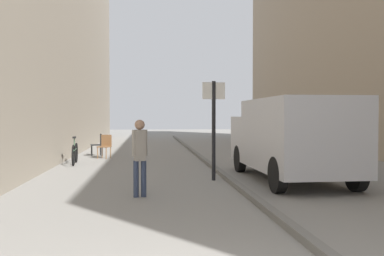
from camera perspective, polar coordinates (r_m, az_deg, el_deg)
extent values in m
plane|color=gray|center=(15.00, -3.96, -4.86)|extent=(80.00, 80.00, 0.00)
cube|color=#615F5B|center=(15.13, 2.05, -4.58)|extent=(0.16, 40.00, 0.12)
cylinder|color=#2D3851|center=(8.96, -7.51, -6.80)|extent=(0.11, 0.11, 0.76)
cylinder|color=#2D3851|center=(8.99, -6.50, -6.76)|extent=(0.11, 0.11, 0.76)
cube|color=gray|center=(8.90, -7.02, -2.31)|extent=(0.24, 0.22, 0.64)
cylinder|color=gray|center=(8.87, -7.75, -2.01)|extent=(0.09, 0.09, 0.55)
cylinder|color=gray|center=(8.92, -6.29, -1.99)|extent=(0.09, 0.09, 0.55)
sphere|color=#9E755B|center=(8.88, -7.03, 0.44)|extent=(0.21, 0.21, 0.21)
cube|color=#B7B7BC|center=(10.86, 14.08, -0.86)|extent=(2.07, 3.77, 1.78)
cube|color=#B7B7BC|center=(13.33, 10.11, -1.35)|extent=(2.04, 1.48, 1.33)
cube|color=black|center=(13.80, 9.51, -0.03)|extent=(1.69, 0.06, 0.59)
cylinder|color=black|center=(13.00, 6.44, -4.09)|extent=(0.23, 0.80, 0.80)
cylinder|color=black|center=(13.52, 13.97, -3.91)|extent=(0.23, 0.80, 0.80)
cylinder|color=black|center=(9.53, 11.41, -6.18)|extent=(0.23, 0.80, 0.80)
cylinder|color=black|center=(10.24, 21.17, -5.72)|extent=(0.23, 0.80, 0.80)
cylinder|color=black|center=(11.14, 2.92, -0.39)|extent=(0.10, 0.10, 2.60)
cube|color=white|center=(11.16, 2.93, 5.01)|extent=(0.60, 0.08, 0.44)
torus|color=black|center=(16.04, -15.25, -3.21)|extent=(0.11, 0.72, 0.72)
torus|color=black|center=(15.00, -15.61, -3.54)|extent=(0.11, 0.72, 0.72)
cylinder|color=#335138|center=(15.51, -15.43, -2.82)|extent=(0.12, 0.95, 0.05)
cylinder|color=#335138|center=(15.31, -15.50, -2.05)|extent=(0.04, 0.04, 0.40)
cube|color=black|center=(15.30, -15.51, -1.22)|extent=(0.12, 0.25, 0.06)
cylinder|color=black|center=(18.33, -13.26, -3.03)|extent=(0.04, 0.04, 0.45)
cylinder|color=black|center=(18.70, -13.34, -2.94)|extent=(0.04, 0.04, 0.45)
cylinder|color=black|center=(18.36, -12.09, -3.01)|extent=(0.04, 0.04, 0.45)
cylinder|color=black|center=(18.73, -12.20, -2.92)|extent=(0.04, 0.04, 0.45)
cube|color=black|center=(18.51, -12.73, -2.22)|extent=(0.52, 0.52, 0.04)
cube|color=black|center=(18.52, -12.11, -1.46)|extent=(0.13, 0.44, 0.45)
cylinder|color=brown|center=(17.10, -11.43, -3.35)|extent=(0.04, 0.04, 0.45)
cylinder|color=brown|center=(17.28, -12.53, -3.30)|extent=(0.04, 0.04, 0.45)
cylinder|color=brown|center=(17.43, -10.86, -3.25)|extent=(0.04, 0.04, 0.45)
cylinder|color=brown|center=(17.60, -11.94, -3.21)|extent=(0.04, 0.04, 0.45)
cube|color=brown|center=(17.33, -11.70, -2.47)|extent=(0.57, 0.57, 0.04)
cube|color=brown|center=(17.49, -11.39, -1.63)|extent=(0.42, 0.20, 0.45)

